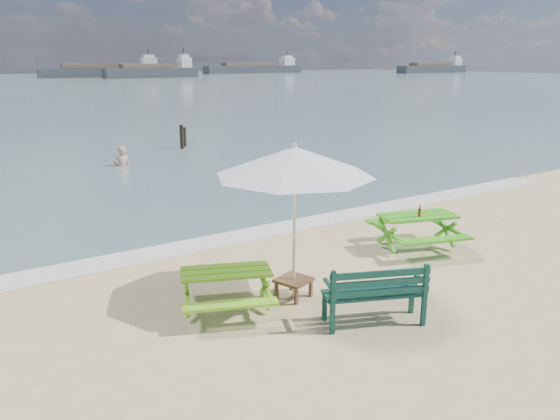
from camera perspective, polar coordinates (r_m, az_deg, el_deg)
foam_strip at (r=12.80m, az=-3.53°, el=-2.61°), size 22.00×0.90×0.01m
picnic_table_left at (r=9.02m, az=-5.63°, el=-8.42°), size 1.96×2.05×0.69m
picnic_table_right at (r=12.13m, az=14.08°, el=-2.29°), size 2.09×2.21×0.77m
park_bench at (r=8.71m, az=9.75°, el=-9.76°), size 1.64×1.08×0.96m
side_table at (r=9.49m, az=1.44°, el=-8.09°), size 0.67×0.67×0.34m
patio_umbrella at (r=8.85m, az=1.54°, el=5.09°), size 3.34×3.34×2.62m
beer_bottle at (r=11.85m, az=14.35°, el=-0.27°), size 0.07×0.07×0.26m
swimmer at (r=22.07m, az=-16.15°, el=4.09°), size 0.69×0.48×1.83m
mooring_pilings at (r=25.85m, az=-10.09°, el=7.33°), size 0.57×0.77×1.30m
cargo_ships at (r=141.51m, az=-9.36°, el=14.17°), size 166.88×30.24×4.40m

